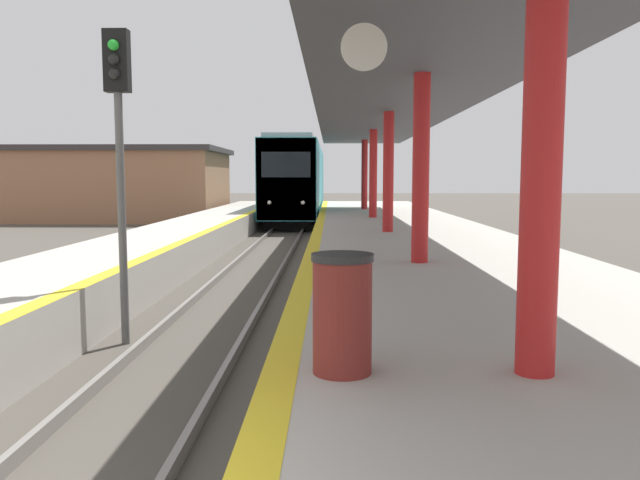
{
  "coord_description": "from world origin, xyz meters",
  "views": [
    {
      "loc": [
        2.08,
        -2.42,
        2.53
      ],
      "look_at": [
        1.62,
        21.35,
        0.15
      ],
      "focal_mm": 35.0,
      "sensor_mm": 36.0,
      "label": 1
    }
  ],
  "objects": [
    {
      "name": "train",
      "position": [
        0.0,
        37.02,
        2.34
      ],
      "size": [
        2.77,
        22.66,
        4.6
      ],
      "color": "black",
      "rests_on": "ground"
    },
    {
      "name": "station_canopy",
      "position": [
        3.73,
        15.97,
        4.43
      ],
      "size": [
        4.24,
        33.54,
        3.7
      ],
      "color": "red",
      "rests_on": "platform_right"
    },
    {
      "name": "trash_bin",
      "position": [
        2.16,
        2.55,
        1.43
      ],
      "size": [
        0.51,
        0.51,
        0.98
      ],
      "color": "maroon",
      "rests_on": "platform_right"
    },
    {
      "name": "station_building",
      "position": [
        -10.44,
        34.93,
        2.16
      ],
      "size": [
        12.05,
        8.34,
        4.3
      ],
      "color": "#9E6B4C",
      "rests_on": "ground"
    },
    {
      "name": "signal_near",
      "position": [
        -1.08,
        6.83,
        3.26
      ],
      "size": [
        0.36,
        0.31,
        4.68
      ],
      "color": "#595959",
      "rests_on": "ground"
    }
  ]
}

